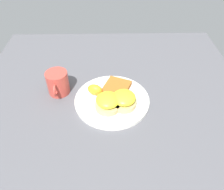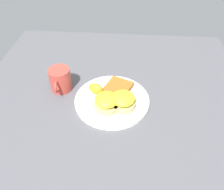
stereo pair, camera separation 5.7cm
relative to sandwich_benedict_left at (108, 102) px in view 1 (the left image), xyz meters
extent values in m
plane|color=#4C4C51|center=(-0.05, 0.02, -0.04)|extent=(1.10, 1.10, 0.00)
cylinder|color=silver|center=(-0.05, 0.02, -0.03)|extent=(0.28, 0.28, 0.01)
cylinder|color=tan|center=(0.00, 0.00, -0.02)|extent=(0.09, 0.09, 0.02)
ellipsoid|color=yellow|center=(0.00, 0.00, 0.01)|extent=(0.08, 0.08, 0.03)
cylinder|color=tan|center=(-0.01, 0.06, -0.02)|extent=(0.09, 0.09, 0.02)
ellipsoid|color=yellow|center=(-0.01, 0.06, 0.01)|extent=(0.08, 0.08, 0.03)
cube|color=#9C561F|center=(-0.10, 0.03, -0.02)|extent=(0.13, 0.13, 0.02)
ellipsoid|color=orange|center=(-0.07, -0.05, 0.00)|extent=(0.06, 0.07, 0.04)
cube|color=silver|center=(-0.05, -0.02, -0.02)|extent=(0.10, 0.06, 0.00)
cube|color=silver|center=(0.06, 0.05, -0.02)|extent=(0.05, 0.04, 0.00)
cylinder|color=#B23D33|center=(-0.11, -0.19, 0.01)|extent=(0.08, 0.08, 0.09)
torus|color=#B23D33|center=(-0.06, -0.19, 0.01)|extent=(0.05, 0.01, 0.05)
camera|label=1|loc=(0.55, 0.00, 0.55)|focal=35.00mm
camera|label=2|loc=(0.55, 0.06, 0.55)|focal=35.00mm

